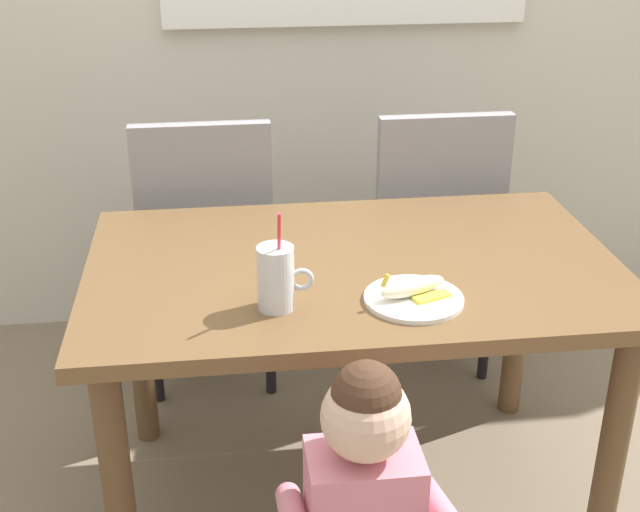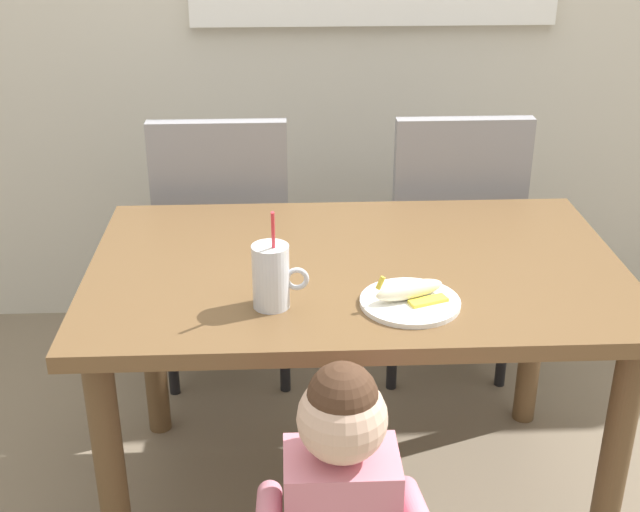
% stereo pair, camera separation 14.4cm
% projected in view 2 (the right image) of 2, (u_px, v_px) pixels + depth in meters
% --- Properties ---
extents(ground_plane, '(24.00, 24.00, 0.00)m').
position_uv_depth(ground_plane, '(352.00, 493.00, 2.43)').
color(ground_plane, '#7A6B56').
extents(dining_table, '(1.34, 0.84, 0.74)m').
position_uv_depth(dining_table, '(356.00, 300.00, 2.16)').
color(dining_table, brown).
rests_on(dining_table, ground).
extents(dining_chair_left, '(0.44, 0.44, 0.96)m').
position_uv_depth(dining_chair_left, '(225.00, 235.00, 2.77)').
color(dining_chair_left, gray).
rests_on(dining_chair_left, ground).
extents(dining_chair_right, '(0.44, 0.44, 0.96)m').
position_uv_depth(dining_chair_right, '(450.00, 231.00, 2.80)').
color(dining_chair_right, gray).
rests_on(dining_chair_right, ground).
extents(toddler_standing, '(0.33, 0.24, 0.84)m').
position_uv_depth(toddler_standing, '(341.00, 504.00, 1.63)').
color(toddler_standing, '#3F4760').
rests_on(toddler_standing, ground).
extents(milk_cup, '(0.13, 0.09, 0.25)m').
position_uv_depth(milk_cup, '(272.00, 280.00, 1.88)').
color(milk_cup, silver).
rests_on(milk_cup, dining_table).
extents(snack_plate, '(0.23, 0.23, 0.01)m').
position_uv_depth(snack_plate, '(410.00, 302.00, 1.92)').
color(snack_plate, white).
rests_on(snack_plate, dining_table).
extents(peeled_banana, '(0.18, 0.13, 0.07)m').
position_uv_depth(peeled_banana, '(410.00, 290.00, 1.91)').
color(peeled_banana, '#F4EAC6').
rests_on(peeled_banana, snack_plate).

